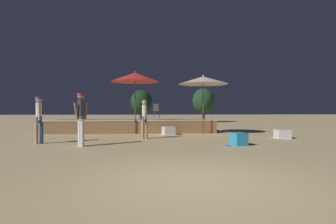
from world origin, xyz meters
The scene contains 15 objects.
ground_plane centered at (0.00, 0.00, 0.00)m, with size 120.00×120.00×0.00m, color tan.
wooden_deck centered at (-1.85, 10.89, 0.34)m, with size 9.28×3.21×0.75m.
patio_umbrella_0 centered at (1.97, 8.96, 2.84)m, with size 2.61×2.61×3.13m.
patio_umbrella_1 centered at (-1.62, 9.25, 3.01)m, with size 2.51×2.51×3.33m.
cube_seat_0 centered at (5.13, 6.71, 0.20)m, with size 0.59×0.59×0.40m.
cube_seat_1 centered at (0.12, 8.68, 0.21)m, with size 0.69×0.69×0.42m.
cube_seat_2 centered at (2.39, 4.58, 0.23)m, with size 0.59×0.59×0.46m.
person_0 centered at (-5.02, 5.51, 1.02)m, with size 0.32×0.54×1.78m.
person_1 centered at (-1.08, 6.90, 0.93)m, with size 0.29×0.55×1.72m.
person_2 centered at (-3.25, 4.69, 1.09)m, with size 0.43×0.41×1.88m.
bistro_chair_0 centered at (-5.11, 11.83, 1.29)m, with size 0.46×0.46×0.90m.
bistro_chair_1 centered at (-0.45, 11.67, 1.29)m, with size 0.42×0.43×0.90m.
frisbee_disc centered at (1.90, 4.44, 0.02)m, with size 0.28×0.28×0.03m.
background_tree_0 centered at (4.52, 21.31, 2.19)m, with size 2.22×2.22×3.43m.
background_tree_1 centered at (-1.57, 17.33, 1.94)m, with size 1.78×1.78×2.94m.
Camera 1 is at (-0.81, -4.69, 1.31)m, focal length 28.00 mm.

